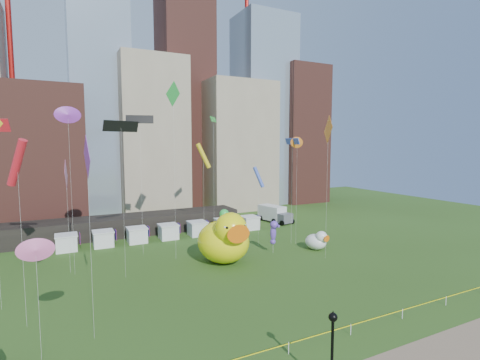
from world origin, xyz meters
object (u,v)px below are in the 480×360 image
big_duck (225,239)px  seahorse_purple (273,231)px  small_duck (317,241)px  lamppost (332,343)px  seahorse_green (224,221)px  box_truck (274,214)px

big_duck → seahorse_purple: bearing=6.6°
small_duck → lamppost: 31.19m
small_duck → big_duck: bearing=165.0°
big_duck → lamppost: size_ratio=1.71×
small_duck → seahorse_green: (-13.00, 3.93, 3.47)m
lamppost → small_duck: bearing=53.0°
big_duck → small_duck: big_duck is taller
seahorse_purple → lamppost: lamppost is taller
seahorse_green → box_truck: seahorse_green is taller
seahorse_green → lamppost: size_ratio=1.21×
seahorse_green → box_truck: 23.64m
big_duck → seahorse_green: size_ratio=1.41×
small_duck → box_truck: bearing=63.5°
seahorse_purple → lamppost: size_ratio=0.88×
box_truck → small_duck: bearing=-115.6°
seahorse_green → box_truck: size_ratio=0.82×
small_duck → seahorse_green: bearing=150.4°
small_duck → lamppost: lamppost is taller
seahorse_purple → lamppost: 28.83m
small_duck → lamppost: (-18.74, -24.86, 1.90)m
seahorse_green → lamppost: bearing=-77.5°
seahorse_green → box_truck: (17.70, 15.35, -3.18)m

